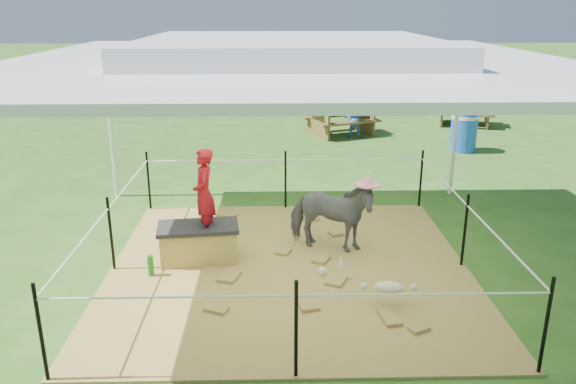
{
  "coord_description": "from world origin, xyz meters",
  "views": [
    {
      "loc": [
        -0.18,
        -6.59,
        3.25
      ],
      "look_at": [
        0.0,
        0.6,
        0.85
      ],
      "focal_mm": 35.0,
      "sensor_mm": 36.0,
      "label": 1
    }
  ],
  "objects_px": {
    "woman": "(204,186)",
    "pony": "(330,216)",
    "picnic_table_far": "(465,114)",
    "distant_person": "(353,118)",
    "trash_barrel": "(464,131)",
    "green_bottle": "(151,265)",
    "straw_bale": "(199,244)",
    "picnic_table_near": "(341,121)",
    "foal": "(389,285)"
  },
  "relations": [
    {
      "from": "green_bottle",
      "to": "pony",
      "type": "xyz_separation_m",
      "value": [
        2.31,
        0.72,
        0.37
      ]
    },
    {
      "from": "trash_barrel",
      "to": "picnic_table_far",
      "type": "xyz_separation_m",
      "value": [
        1.0,
        2.96,
        -0.14
      ]
    },
    {
      "from": "foal",
      "to": "picnic_table_near",
      "type": "bearing_deg",
      "value": 96.47
    },
    {
      "from": "woman",
      "to": "picnic_table_near",
      "type": "bearing_deg",
      "value": 154.06
    },
    {
      "from": "pony",
      "to": "trash_barrel",
      "type": "height_order",
      "value": "pony"
    },
    {
      "from": "woman",
      "to": "trash_barrel",
      "type": "relative_size",
      "value": 1.27
    },
    {
      "from": "green_bottle",
      "to": "distant_person",
      "type": "distance_m",
      "value": 8.57
    },
    {
      "from": "trash_barrel",
      "to": "picnic_table_near",
      "type": "distance_m",
      "value": 3.22
    },
    {
      "from": "straw_bale",
      "to": "pony",
      "type": "bearing_deg",
      "value": 8.59
    },
    {
      "from": "straw_bale",
      "to": "woman",
      "type": "bearing_deg",
      "value": 0.0
    },
    {
      "from": "green_bottle",
      "to": "pony",
      "type": "relative_size",
      "value": 0.23
    },
    {
      "from": "trash_barrel",
      "to": "distant_person",
      "type": "xyz_separation_m",
      "value": [
        -2.37,
        1.5,
        0.03
      ]
    },
    {
      "from": "green_bottle",
      "to": "pony",
      "type": "height_order",
      "value": "pony"
    },
    {
      "from": "pony",
      "to": "trash_barrel",
      "type": "relative_size",
      "value": 1.29
    },
    {
      "from": "woman",
      "to": "pony",
      "type": "xyz_separation_m",
      "value": [
        1.66,
        0.27,
        -0.52
      ]
    },
    {
      "from": "distant_person",
      "to": "trash_barrel",
      "type": "bearing_deg",
      "value": 152.14
    },
    {
      "from": "woman",
      "to": "pony",
      "type": "height_order",
      "value": "woman"
    },
    {
      "from": "trash_barrel",
      "to": "picnic_table_near",
      "type": "relative_size",
      "value": 0.55
    },
    {
      "from": "picnic_table_far",
      "to": "trash_barrel",
      "type": "bearing_deg",
      "value": -91.31
    },
    {
      "from": "picnic_table_far",
      "to": "distant_person",
      "type": "xyz_separation_m",
      "value": [
        -3.37,
        -1.46,
        0.17
      ]
    },
    {
      "from": "green_bottle",
      "to": "picnic_table_near",
      "type": "distance_m",
      "value": 8.76
    },
    {
      "from": "trash_barrel",
      "to": "distant_person",
      "type": "distance_m",
      "value": 2.81
    },
    {
      "from": "foal",
      "to": "trash_barrel",
      "type": "distance_m",
      "value": 7.75
    },
    {
      "from": "foal",
      "to": "picnic_table_near",
      "type": "height_order",
      "value": "picnic_table_near"
    },
    {
      "from": "green_bottle",
      "to": "picnic_table_far",
      "type": "height_order",
      "value": "picnic_table_far"
    },
    {
      "from": "straw_bale",
      "to": "distant_person",
      "type": "xyz_separation_m",
      "value": [
        3.03,
        7.33,
        0.25
      ]
    },
    {
      "from": "pony",
      "to": "trash_barrel",
      "type": "bearing_deg",
      "value": -14.62
    },
    {
      "from": "foal",
      "to": "woman",
      "type": "bearing_deg",
      "value": 159.46
    },
    {
      "from": "trash_barrel",
      "to": "woman",
      "type": "bearing_deg",
      "value": -132.29
    },
    {
      "from": "woman",
      "to": "green_bottle",
      "type": "distance_m",
      "value": 1.19
    },
    {
      "from": "straw_bale",
      "to": "green_bottle",
      "type": "height_order",
      "value": "straw_bale"
    },
    {
      "from": "straw_bale",
      "to": "pony",
      "type": "height_order",
      "value": "pony"
    },
    {
      "from": "distant_person",
      "to": "green_bottle",
      "type": "bearing_deg",
      "value": 69.79
    },
    {
      "from": "woman",
      "to": "picnic_table_far",
      "type": "relative_size",
      "value": 0.75
    },
    {
      "from": "foal",
      "to": "trash_barrel",
      "type": "relative_size",
      "value": 0.98
    },
    {
      "from": "straw_bale",
      "to": "picnic_table_far",
      "type": "bearing_deg",
      "value": 53.93
    },
    {
      "from": "woman",
      "to": "distant_person",
      "type": "relative_size",
      "value": 1.18
    },
    {
      "from": "picnic_table_near",
      "to": "picnic_table_far",
      "type": "height_order",
      "value": "picnic_table_near"
    },
    {
      "from": "straw_bale",
      "to": "distant_person",
      "type": "bearing_deg",
      "value": 67.55
    },
    {
      "from": "pony",
      "to": "distant_person",
      "type": "xyz_separation_m",
      "value": [
        1.27,
        7.07,
        -0.04
      ]
    },
    {
      "from": "foal",
      "to": "green_bottle",
      "type": "bearing_deg",
      "value": 173.53
    },
    {
      "from": "pony",
      "to": "picnic_table_far",
      "type": "xyz_separation_m",
      "value": [
        4.64,
        8.52,
        -0.21
      ]
    },
    {
      "from": "straw_bale",
      "to": "woman",
      "type": "distance_m",
      "value": 0.81
    },
    {
      "from": "picnic_table_far",
      "to": "distant_person",
      "type": "height_order",
      "value": "distant_person"
    },
    {
      "from": "straw_bale",
      "to": "picnic_table_near",
      "type": "xyz_separation_m",
      "value": [
        2.75,
        7.66,
        0.11
      ]
    },
    {
      "from": "picnic_table_near",
      "to": "picnic_table_far",
      "type": "bearing_deg",
      "value": -5.33
    },
    {
      "from": "straw_bale",
      "to": "foal",
      "type": "distance_m",
      "value": 2.6
    },
    {
      "from": "picnic_table_near",
      "to": "green_bottle",
      "type": "bearing_deg",
      "value": -134.77
    },
    {
      "from": "woman",
      "to": "distant_person",
      "type": "bearing_deg",
      "value": 151.4
    },
    {
      "from": "picnic_table_near",
      "to": "picnic_table_far",
      "type": "distance_m",
      "value": 3.82
    }
  ]
}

